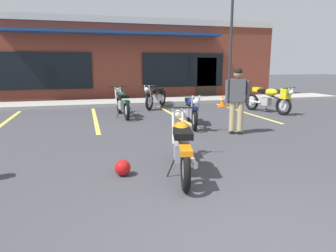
% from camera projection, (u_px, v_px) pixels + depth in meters
% --- Properties ---
extents(ground_plane, '(80.00, 80.00, 0.00)m').
position_uv_depth(ground_plane, '(170.00, 151.00, 6.30)').
color(ground_plane, '#3D3D42').
extents(sidewalk_kerb, '(22.00, 1.80, 0.14)m').
position_uv_depth(sidewalk_kerb, '(123.00, 102.00, 13.69)').
color(sidewalk_kerb, '#A8A59E').
rests_on(sidewalk_kerb, ground_plane).
extents(brick_storefront_building, '(17.15, 5.93, 4.01)m').
position_uv_depth(brick_storefront_building, '(113.00, 60.00, 17.28)').
color(brick_storefront_building, brown).
rests_on(brick_storefront_building, ground_plane).
extents(painted_stall_lines, '(8.22, 4.80, 0.01)m').
position_uv_depth(painted_stall_lines, '(136.00, 117.00, 10.30)').
color(painted_stall_lines, '#DBCC4C').
rests_on(painted_stall_lines, ground_plane).
extents(motorcycle_foreground_classic, '(0.82, 2.08, 0.98)m').
position_uv_depth(motorcycle_foreground_classic, '(181.00, 146.00, 4.93)').
color(motorcycle_foreground_classic, black).
rests_on(motorcycle_foreground_classic, ground_plane).
extents(motorcycle_red_sportbike, '(0.66, 2.11, 0.98)m').
position_uv_depth(motorcycle_red_sportbike, '(122.00, 103.00, 10.31)').
color(motorcycle_red_sportbike, black).
rests_on(motorcycle_red_sportbike, ground_plane).
extents(motorcycle_black_cruiser, '(0.98, 2.05, 0.98)m').
position_uv_depth(motorcycle_black_cruiser, '(270.00, 99.00, 11.08)').
color(motorcycle_black_cruiser, black).
rests_on(motorcycle_black_cruiser, ground_plane).
extents(motorcycle_silver_naked, '(0.80, 2.08, 0.98)m').
position_uv_depth(motorcycle_silver_naked, '(191.00, 110.00, 8.76)').
color(motorcycle_silver_naked, black).
rests_on(motorcycle_silver_naked, ground_plane).
extents(motorcycle_blue_standard, '(1.43, 1.82, 0.98)m').
position_uv_depth(motorcycle_blue_standard, '(156.00, 97.00, 12.37)').
color(motorcycle_blue_standard, black).
rests_on(motorcycle_blue_standard, ground_plane).
extents(person_in_shorts_foreground, '(0.58, 0.39, 1.68)m').
position_uv_depth(person_in_shorts_foreground, '(237.00, 97.00, 7.64)').
color(person_in_shorts_foreground, black).
rests_on(person_in_shorts_foreground, ground_plane).
extents(helmet_on_pavement, '(0.26, 0.26, 0.26)m').
position_uv_depth(helmet_on_pavement, '(123.00, 168.00, 4.87)').
color(helmet_on_pavement, '#B71414').
rests_on(helmet_on_pavement, ground_plane).
extents(traffic_cone, '(0.34, 0.34, 0.53)m').
position_uv_depth(traffic_cone, '(222.00, 101.00, 12.65)').
color(traffic_cone, orange).
rests_on(traffic_cone, ground_plane).
extents(parking_lot_lamp_post, '(0.24, 0.76, 4.80)m').
position_uv_depth(parking_lot_lamp_post, '(232.00, 32.00, 13.15)').
color(parking_lot_lamp_post, '#2D2D33').
rests_on(parking_lot_lamp_post, ground_plane).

